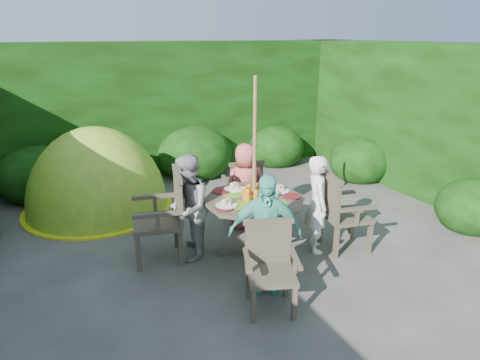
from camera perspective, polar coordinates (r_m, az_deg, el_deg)
name	(u,v)px	position (r m, az deg, el deg)	size (l,w,h in m)	color
ground	(241,258)	(5.39, 0.20, -10.33)	(60.00, 60.00, 0.00)	#413E3A
hedge_enclosure	(201,137)	(6.09, -5.21, 5.72)	(9.00, 9.00, 2.50)	black
patio_table	(254,207)	(5.25, 1.91, -3.64)	(1.61, 1.61, 0.89)	#3B3327
parasol_pole	(254,170)	(5.08, 1.92, 1.34)	(0.04, 0.04, 2.20)	brown
garden_chair_right	(340,211)	(5.53, 13.18, -4.01)	(0.63, 0.68, 0.99)	#3B3327
garden_chair_left	(165,215)	(5.24, -10.03, -4.61)	(0.68, 0.73, 1.06)	#3B3327
garden_chair_back	(244,188)	(6.32, 0.51, -1.09)	(0.60, 0.55, 0.88)	#3B3327
garden_chair_front	(270,265)	(4.34, 4.02, -11.22)	(0.64, 0.60, 0.86)	#3B3327
child_right	(317,204)	(5.42, 10.28, -3.19)	(0.45, 0.30, 1.25)	white
child_left	(188,208)	(5.18, -6.93, -3.67)	(0.64, 0.50, 1.31)	#9E9F9A
child_back	(246,186)	(5.99, 0.75, -0.81)	(0.60, 0.39, 1.22)	#D05B56
child_front	(265,234)	(4.51, 3.36, -7.14)	(0.77, 0.32, 1.31)	#55C7B1
dome_tent	(100,209)	(7.17, -18.21, -3.64)	(2.37, 2.37, 2.62)	#72B122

